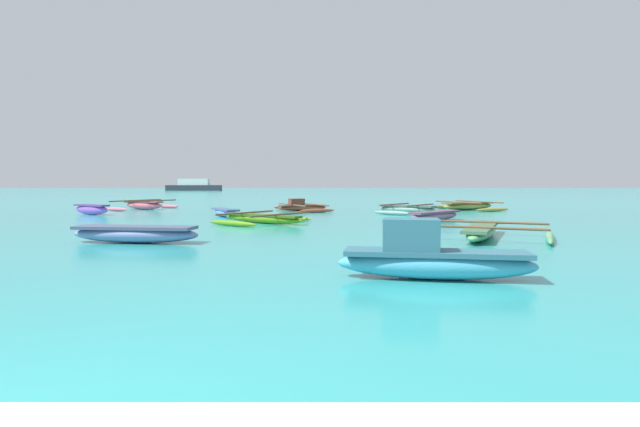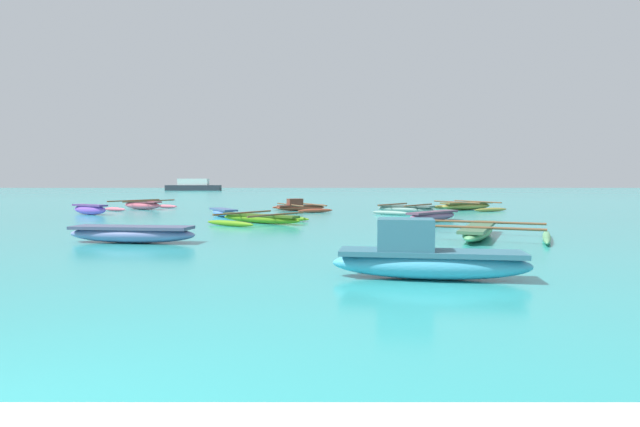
% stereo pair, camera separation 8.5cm
% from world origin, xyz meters
% --- Properties ---
extents(moored_boat_0, '(1.71, 2.36, 0.36)m').
position_xyz_m(moored_boat_0, '(-1.82, 20.02, 0.20)').
color(moored_boat_0, '#5A8CDF').
rests_on(moored_boat_0, ground_plane).
extents(moored_boat_1, '(3.77, 4.37, 0.48)m').
position_xyz_m(moored_boat_1, '(10.59, 25.30, 0.22)').
color(moored_boat_1, '#9C903F').
rests_on(moored_boat_1, ground_plane).
extents(moored_boat_2, '(4.56, 4.22, 0.40)m').
position_xyz_m(moored_boat_2, '(6.92, 11.63, 0.18)').
color(moored_boat_2, '#5DA56B').
rests_on(moored_boat_2, ground_plane).
extents(moored_boat_3, '(3.30, 4.09, 0.53)m').
position_xyz_m(moored_boat_3, '(-7.46, 25.68, 0.25)').
color(moored_boat_3, '#EA6278').
rests_on(moored_boat_3, ground_plane).
extents(moored_boat_4, '(3.79, 4.01, 0.39)m').
position_xyz_m(moored_boat_4, '(0.24, 16.51, 0.18)').
color(moored_boat_4, '#568F18').
rests_on(moored_boat_4, ground_plane).
extents(moored_boat_5, '(3.23, 1.19, 0.97)m').
position_xyz_m(moored_boat_5, '(4.20, 5.76, 0.34)').
color(moored_boat_5, '#42A6C9').
rests_on(moored_boat_5, ground_plane).
extents(moored_boat_6, '(3.51, 3.69, 0.46)m').
position_xyz_m(moored_boat_6, '(6.70, 22.23, 0.22)').
color(moored_boat_6, gray).
rests_on(moored_boat_6, ground_plane).
extents(moored_boat_7, '(2.16, 1.53, 0.49)m').
position_xyz_m(moored_boat_7, '(-8.37, 21.30, 0.27)').
color(moored_boat_7, '#8E55D4').
rests_on(moored_boat_7, ground_plane).
extents(moored_boat_8, '(3.42, 4.38, 0.65)m').
position_xyz_m(moored_boat_8, '(1.43, 24.56, 0.21)').
color(moored_boat_8, '#A4462E').
rests_on(moored_boat_8, ground_plane).
extents(moored_boat_9, '(2.65, 2.71, 0.40)m').
position_xyz_m(moored_boat_9, '(6.95, 17.40, 0.22)').
color(moored_boat_9, '#8D5D82').
rests_on(moored_boat_9, ground_plane).
extents(moored_boat_10, '(3.43, 1.21, 0.43)m').
position_xyz_m(moored_boat_10, '(-2.32, 10.51, 0.24)').
color(moored_boat_10, '#6C7CB5').
rests_on(moored_boat_10, ground_plane).
extents(distant_ferry, '(9.29, 2.04, 2.04)m').
position_xyz_m(distant_ferry, '(-19.30, 83.66, 0.83)').
color(distant_ferry, '#2D333D').
rests_on(distant_ferry, ground_plane).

